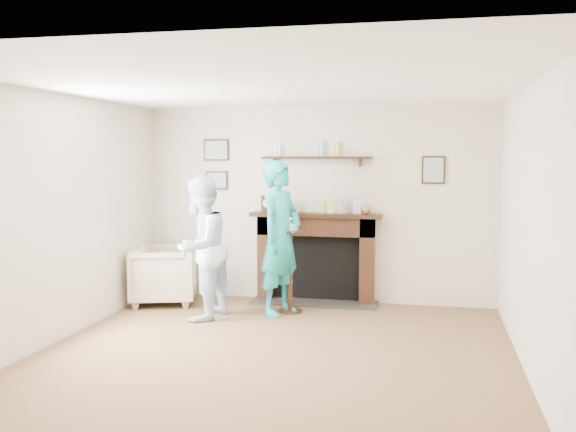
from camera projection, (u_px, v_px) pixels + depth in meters
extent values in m
plane|color=brown|center=(270.00, 359.00, 5.92)|extent=(5.00, 5.00, 0.00)
cube|color=beige|center=(317.00, 204.00, 8.24)|extent=(4.50, 0.04, 2.50)
cube|color=beige|center=(48.00, 220.00, 6.29)|extent=(0.04, 5.00, 2.50)
cube|color=beige|center=(532.00, 231.00, 5.32)|extent=(0.04, 5.00, 2.50)
cube|color=white|center=(269.00, 85.00, 5.69)|extent=(4.50, 5.00, 0.04)
cube|color=black|center=(266.00, 258.00, 8.35)|extent=(0.18, 0.20, 1.10)
cube|color=black|center=(367.00, 261.00, 8.06)|extent=(0.18, 0.20, 1.10)
cube|color=black|center=(316.00, 226.00, 8.16)|extent=(1.50, 0.20, 0.24)
cube|color=black|center=(316.00, 268.00, 8.28)|extent=(1.14, 0.06, 0.86)
cube|color=#2E2C29|center=(314.00, 303.00, 8.14)|extent=(1.60, 0.44, 0.03)
cube|color=black|center=(315.00, 215.00, 8.12)|extent=(1.68, 0.26, 0.05)
cube|color=black|center=(316.00, 158.00, 8.11)|extent=(1.40, 0.15, 0.03)
cube|color=black|center=(216.00, 150.00, 8.45)|extent=(0.34, 0.03, 0.28)
cube|color=black|center=(217.00, 180.00, 8.48)|extent=(0.30, 0.03, 0.24)
cube|color=black|center=(433.00, 170.00, 7.87)|extent=(0.28, 0.03, 0.34)
cube|color=black|center=(268.00, 204.00, 8.24)|extent=(0.16, 0.09, 0.22)
cylinder|color=beige|center=(267.00, 203.00, 8.20)|extent=(0.11, 0.01, 0.11)
sphere|color=green|center=(366.00, 209.00, 7.98)|extent=(0.12, 0.12, 0.12)
imported|color=#BFA78E|center=(165.00, 303.00, 8.17)|extent=(1.00, 0.99, 0.73)
imported|color=#CBDDFF|center=(201.00, 319.00, 7.40)|extent=(0.75, 0.89, 1.64)
imported|color=#1DA88E|center=(280.00, 313.00, 7.64)|extent=(0.64, 0.78, 1.83)
cylinder|color=black|center=(290.00, 311.00, 7.72)|extent=(0.29, 0.29, 0.02)
cylinder|color=black|center=(290.00, 272.00, 7.67)|extent=(0.06, 0.06, 0.94)
cylinder|color=black|center=(290.00, 231.00, 7.63)|extent=(0.36, 0.36, 0.03)
cylinder|color=silver|center=(290.00, 230.00, 7.62)|extent=(0.24, 0.24, 0.01)
cylinder|color=white|center=(290.00, 226.00, 7.62)|extent=(0.19, 0.19, 0.07)
cylinder|color=#FFE0A1|center=(290.00, 221.00, 7.61)|extent=(0.01, 0.01, 0.05)
sphere|color=orange|center=(290.00, 218.00, 7.61)|extent=(0.02, 0.02, 0.02)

